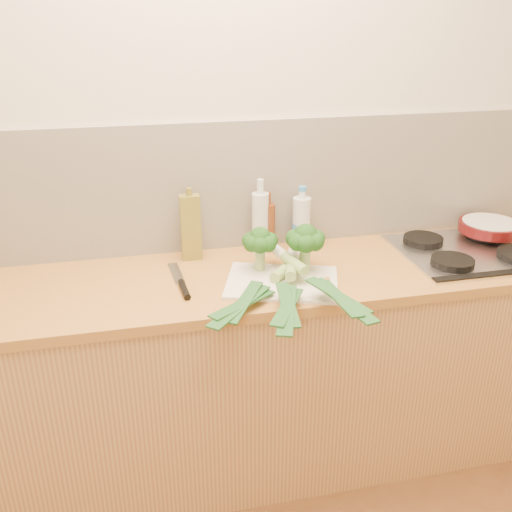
% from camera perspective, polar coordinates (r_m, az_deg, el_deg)
% --- Properties ---
extents(room_shell, '(3.50, 3.50, 3.50)m').
position_cam_1_polar(room_shell, '(2.37, -3.85, 6.85)').
color(room_shell, beige).
rests_on(room_shell, ground).
extents(counter, '(3.20, 0.62, 0.90)m').
position_cam_1_polar(counter, '(2.43, -2.25, -11.60)').
color(counter, tan).
rests_on(counter, ground).
extents(gas_hob, '(0.58, 0.50, 0.04)m').
position_cam_1_polar(gas_hob, '(2.56, 20.59, 0.56)').
color(gas_hob, silver).
rests_on(gas_hob, counter).
extents(chopping_board, '(0.49, 0.42, 0.01)m').
position_cam_1_polar(chopping_board, '(2.14, 2.63, -2.65)').
color(chopping_board, white).
rests_on(chopping_board, counter).
extents(broccoli_left, '(0.14, 0.14, 0.18)m').
position_cam_1_polar(broccoli_left, '(2.18, 0.40, 1.46)').
color(broccoli_left, '#8AAF66').
rests_on(broccoli_left, chopping_board).
extents(broccoli_right, '(0.15, 0.15, 0.19)m').
position_cam_1_polar(broccoli_right, '(2.17, 4.98, 1.64)').
color(broccoli_right, '#8AAF66').
rests_on(broccoli_right, chopping_board).
extents(leek_front, '(0.50, 0.54, 0.04)m').
position_cam_1_polar(leek_front, '(2.11, 1.91, -2.15)').
color(leek_front, white).
rests_on(leek_front, chopping_board).
extents(leek_mid, '(0.27, 0.65, 0.04)m').
position_cam_1_polar(leek_mid, '(2.07, 3.47, -2.12)').
color(leek_mid, white).
rests_on(leek_mid, chopping_board).
extents(leek_back, '(0.20, 0.68, 0.04)m').
position_cam_1_polar(leek_back, '(2.08, 4.89, -1.53)').
color(leek_back, white).
rests_on(leek_back, chopping_board).
extents(chefs_knife, '(0.06, 0.34, 0.02)m').
position_cam_1_polar(chefs_knife, '(2.13, -7.39, -2.92)').
color(chefs_knife, silver).
rests_on(chefs_knife, counter).
extents(skillet, '(0.38, 0.27, 0.05)m').
position_cam_1_polar(skillet, '(2.73, 22.41, 2.75)').
color(skillet, '#4C0C0D').
rests_on(skillet, gas_hob).
extents(oil_tin, '(0.08, 0.05, 0.30)m').
position_cam_1_polar(oil_tin, '(2.32, -6.56, 2.90)').
color(oil_tin, olive).
rests_on(oil_tin, counter).
extents(glass_bottle, '(0.07, 0.07, 0.32)m').
position_cam_1_polar(glass_bottle, '(2.38, 0.42, 3.45)').
color(glass_bottle, silver).
rests_on(glass_bottle, counter).
extents(amber_bottle, '(0.06, 0.06, 0.25)m').
position_cam_1_polar(amber_bottle, '(2.40, 1.15, 3.00)').
color(amber_bottle, '#622E12').
rests_on(amber_bottle, counter).
extents(water_bottle, '(0.08, 0.08, 0.25)m').
position_cam_1_polar(water_bottle, '(2.44, 4.55, 3.18)').
color(water_bottle, silver).
rests_on(water_bottle, counter).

